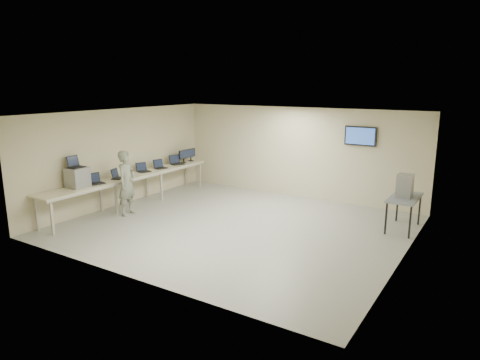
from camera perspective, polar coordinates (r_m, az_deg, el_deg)
The scene contains 14 objects.
room at distance 10.48m, azimuth -0.26°, elevation 1.22°, with size 8.01×7.01×2.81m.
workbench at distance 12.83m, azimuth -14.19°, elevation 0.31°, with size 0.76×6.00×0.90m.
equipment_box at distance 11.67m, azimuth -20.85°, elevation 0.31°, with size 0.43×0.50×0.52m, color gray.
laptop_on_box at distance 11.66m, azimuth -21.16°, elevation 1.95°, with size 0.34×0.40×0.30m.
laptop_0 at distance 11.98m, azimuth -18.68°, elevation -0.12°, with size 0.38×0.42×0.29m.
laptop_1 at distance 12.47m, azimuth -16.13°, elevation 0.52°, with size 0.39×0.41×0.27m.
laptop_2 at distance 13.21m, azimuth -12.81°, elevation 1.38°, with size 0.40×0.42×0.28m.
laptop_3 at distance 13.65m, azimuth -10.64°, elevation 1.84°, with size 0.37×0.41×0.28m.
laptop_4 at distance 14.24m, azimuth -8.50°, elevation 2.40°, with size 0.44×0.47×0.31m.
monitor_near at distance 14.47m, azimuth -7.54°, elevation 3.32°, with size 0.19×0.43×0.43m.
monitor_far at distance 14.76m, azimuth -6.59°, elevation 3.52°, with size 0.19×0.43×0.42m.
soldier at distance 11.92m, azimuth -14.84°, elevation -0.40°, with size 0.64×0.42×1.76m, color slate.
side_table at distance 11.11m, azimuth 21.09°, elevation -2.48°, with size 0.64×1.37×0.82m.
storage_bins at distance 11.03m, azimuth 21.13°, elevation -0.71°, with size 0.35×0.39×0.55m.
Camera 1 is at (5.53, -8.61, 3.51)m, focal length 32.00 mm.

